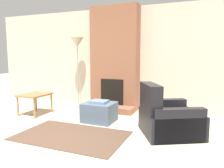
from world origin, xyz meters
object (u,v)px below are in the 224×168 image
armchair (166,119)px  side_table (35,97)px  ottoman (99,112)px  floor_lamp_left (77,46)px

armchair → side_table: 3.07m
ottoman → armchair: bearing=-10.5°
armchair → floor_lamp_left: bearing=35.4°
ottoman → side_table: size_ratio=0.95×
ottoman → floor_lamp_left: bearing=138.0°
side_table → ottoman: bearing=1.8°
ottoman → side_table: (-1.65, -0.05, 0.21)m
armchair → side_table: size_ratio=1.85×
armchair → side_table: armchair is taller
armchair → floor_lamp_left: (-2.52, 1.26, 1.35)m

